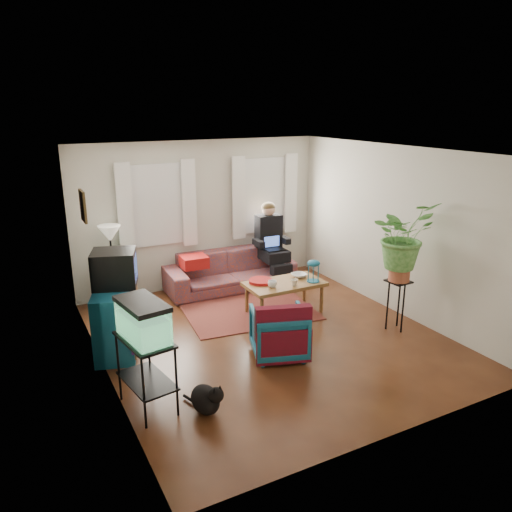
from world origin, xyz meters
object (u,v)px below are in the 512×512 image
plant_stand (396,305)px  side_table (114,284)px  aquarium_stand (147,374)px  dresser (116,320)px  coffee_table (284,297)px  sofa (230,265)px  armchair (279,330)px

plant_stand → side_table: bearing=139.5°
aquarium_stand → dresser: bearing=80.4°
dresser → coffee_table: dresser is taller
sofa → side_table: (-1.99, 0.24, -0.09)m
aquarium_stand → coffee_table: size_ratio=0.67×
aquarium_stand → armchair: aquarium_stand is taller
armchair → dresser: bearing=-12.3°
dresser → coffee_table: 2.64m
side_table → dresser: size_ratio=0.71×
sofa → coffee_table: 1.43m
sofa → armchair: size_ratio=3.22×
aquarium_stand → armchair: 1.89m
dresser → armchair: (1.85, -1.10, -0.09)m
side_table → dresser: dresser is taller
sofa → plant_stand: (1.43, -2.68, -0.07)m
dresser → plant_stand: (3.76, -1.21, -0.07)m
sofa → coffee_table: sofa is taller
coffee_table → side_table: bearing=145.5°
side_table → aquarium_stand: size_ratio=0.85×
dresser → coffee_table: size_ratio=0.81×
armchair → coffee_table: size_ratio=0.58×
side_table → aquarium_stand: 3.19m
armchair → sofa: bearing=-82.1°
plant_stand → coffee_table: bearing=131.1°
armchair → aquarium_stand: bearing=29.8°
side_table → coffee_table: size_ratio=0.57×
side_table → coffee_table: bearing=-35.3°
aquarium_stand → side_table: bearing=74.5°
aquarium_stand → coffee_table: (2.64, 1.55, -0.16)m
dresser → armchair: dresser is taller
sofa → coffee_table: (0.31, -1.39, -0.19)m
aquarium_stand → plant_stand: bearing=-5.3°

